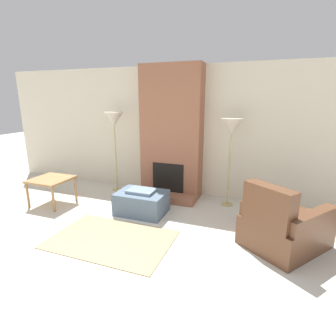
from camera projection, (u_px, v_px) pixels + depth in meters
The scene contains 9 objects.
ground_plane at pixel (68, 295), 2.70m from camera, with size 24.00×24.00×0.00m, color beige.
wall_back at pixel (175, 132), 5.42m from camera, with size 8.40×0.06×2.60m, color beige.
fireplace at pixel (171, 136), 5.21m from camera, with size 1.22×0.73×2.60m.
ottoman at pixel (142, 202), 4.60m from camera, with size 0.85×0.61×0.44m.
armchair at pixel (282, 228), 3.52m from camera, with size 1.28×1.32×0.93m.
side_table at pixel (51, 182), 4.93m from camera, with size 0.68×0.67×0.51m.
floor_lamp_left at pixel (114, 121), 5.42m from camera, with size 0.40×0.40×1.69m.
floor_lamp_right at pixel (232, 129), 4.63m from camera, with size 0.40×0.40×1.63m.
area_rug at pixel (111, 239), 3.77m from camera, with size 1.72×1.13×0.01m, color #9E8966.
Camera 1 is at (1.76, -1.77, 1.97)m, focal length 28.00 mm.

